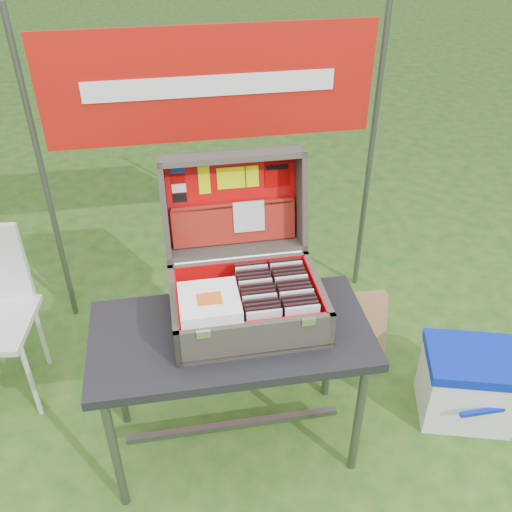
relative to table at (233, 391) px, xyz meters
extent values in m
plane|color=#1F4E14|center=(0.06, -0.05, -0.34)|extent=(80.00, 80.00, 0.00)
cube|color=black|center=(0.00, 0.00, 0.32)|extent=(1.09, 0.55, 0.04)
cylinder|color=#59595B|center=(-0.48, -0.21, -0.02)|extent=(0.04, 0.04, 0.64)
cylinder|color=#59595B|center=(0.48, -0.21, -0.02)|extent=(0.04, 0.04, 0.64)
cylinder|color=#59595B|center=(-0.48, 0.21, -0.02)|extent=(0.04, 0.04, 0.64)
cylinder|color=#59595B|center=(0.48, 0.21, -0.02)|extent=(0.04, 0.04, 0.64)
cube|color=#59595B|center=(0.00, 0.00, -0.22)|extent=(0.94, 0.03, 0.03)
cube|color=#47433A|center=(0.07, 0.05, 0.35)|extent=(0.59, 0.42, 0.02)
cube|color=#47433A|center=(0.07, -0.15, 0.42)|extent=(0.59, 0.02, 0.16)
cube|color=#47433A|center=(0.07, 0.25, 0.42)|extent=(0.59, 0.02, 0.16)
cube|color=#47433A|center=(-0.21, 0.05, 0.42)|extent=(0.02, 0.42, 0.16)
cube|color=#47433A|center=(0.35, 0.05, 0.42)|extent=(0.02, 0.42, 0.16)
cube|color=red|center=(0.07, 0.05, 0.37)|extent=(0.54, 0.37, 0.01)
cube|color=silver|center=(-0.11, -0.16, 0.49)|extent=(0.05, 0.01, 0.03)
cube|color=silver|center=(0.26, -0.16, 0.49)|extent=(0.05, 0.01, 0.03)
cylinder|color=silver|center=(0.07, 0.26, 0.50)|extent=(0.53, 0.02, 0.02)
cube|color=#47433A|center=(0.07, 0.44, 0.67)|extent=(0.59, 0.11, 0.41)
cube|color=#47433A|center=(0.07, 0.42, 0.88)|extent=(0.59, 0.16, 0.05)
cube|color=#47433A|center=(0.07, 0.34, 0.49)|extent=(0.59, 0.16, 0.05)
cube|color=#47433A|center=(-0.21, 0.38, 0.69)|extent=(0.02, 0.24, 0.44)
cube|color=#47433A|center=(0.35, 0.38, 0.69)|extent=(0.02, 0.24, 0.44)
cube|color=red|center=(0.07, 0.43, 0.67)|extent=(0.54, 0.08, 0.36)
cube|color=red|center=(0.07, -0.13, 0.43)|extent=(0.54, 0.01, 0.13)
cube|color=red|center=(0.07, 0.23, 0.43)|extent=(0.54, 0.01, 0.13)
cube|color=red|center=(-0.19, 0.05, 0.43)|extent=(0.01, 0.37, 0.13)
cube|color=red|center=(0.34, 0.05, 0.43)|extent=(0.01, 0.37, 0.13)
cube|color=maroon|center=(0.07, 0.39, 0.58)|extent=(0.52, 0.07, 0.17)
cube|color=maroon|center=(0.07, 0.40, 0.67)|extent=(0.51, 0.02, 0.02)
cube|color=silver|center=(0.14, 0.38, 0.62)|extent=(0.13, 0.04, 0.13)
cube|color=#1933B2|center=(-0.14, 0.46, 0.82)|extent=(0.06, 0.01, 0.04)
cube|color=#A00000|center=(-0.14, 0.45, 0.78)|extent=(0.06, 0.01, 0.04)
cube|color=white|center=(-0.14, 0.44, 0.75)|extent=(0.06, 0.01, 0.04)
cube|color=black|center=(-0.14, 0.43, 0.71)|extent=(0.06, 0.01, 0.04)
cube|color=#D4E900|center=(-0.04, 0.44, 0.77)|extent=(0.05, 0.03, 0.11)
cube|color=#D4E900|center=(0.07, 0.44, 0.77)|extent=(0.11, 0.02, 0.09)
cube|color=#D4E900|center=(0.16, 0.44, 0.77)|extent=(0.05, 0.02, 0.09)
cube|color=#A00000|center=(0.27, 0.44, 0.77)|extent=(0.10, 0.02, 0.10)
cube|color=black|center=(0.27, 0.45, 0.80)|extent=(0.09, 0.01, 0.02)
cube|color=silver|center=(0.11, -0.11, 0.44)|extent=(0.13, 0.01, 0.15)
cube|color=black|center=(0.11, -0.09, 0.44)|extent=(0.13, 0.01, 0.15)
cube|color=black|center=(0.11, -0.06, 0.44)|extent=(0.13, 0.01, 0.15)
cube|color=black|center=(0.11, -0.04, 0.44)|extent=(0.13, 0.01, 0.15)
cube|color=silver|center=(0.11, -0.02, 0.44)|extent=(0.13, 0.01, 0.15)
cube|color=black|center=(0.11, 0.00, 0.44)|extent=(0.13, 0.01, 0.15)
cube|color=black|center=(0.11, 0.03, 0.44)|extent=(0.13, 0.01, 0.15)
cube|color=black|center=(0.11, 0.05, 0.44)|extent=(0.13, 0.01, 0.15)
cube|color=silver|center=(0.11, 0.07, 0.44)|extent=(0.13, 0.01, 0.15)
cube|color=black|center=(0.11, 0.10, 0.44)|extent=(0.13, 0.01, 0.15)
cube|color=black|center=(0.11, 0.12, 0.44)|extent=(0.13, 0.01, 0.15)
cube|color=black|center=(0.11, 0.14, 0.44)|extent=(0.13, 0.01, 0.15)
cube|color=silver|center=(0.11, 0.17, 0.44)|extent=(0.13, 0.01, 0.15)
cube|color=black|center=(0.11, 0.19, 0.44)|extent=(0.13, 0.01, 0.15)
cube|color=silver|center=(0.25, -0.11, 0.44)|extent=(0.13, 0.01, 0.15)
cube|color=black|center=(0.25, -0.09, 0.44)|extent=(0.13, 0.01, 0.15)
cube|color=black|center=(0.25, -0.06, 0.44)|extent=(0.13, 0.01, 0.15)
cube|color=black|center=(0.25, -0.04, 0.44)|extent=(0.13, 0.01, 0.15)
cube|color=silver|center=(0.25, -0.02, 0.44)|extent=(0.13, 0.01, 0.15)
cube|color=black|center=(0.25, 0.00, 0.44)|extent=(0.13, 0.01, 0.15)
cube|color=black|center=(0.25, 0.03, 0.44)|extent=(0.13, 0.01, 0.15)
cube|color=black|center=(0.25, 0.05, 0.44)|extent=(0.13, 0.01, 0.15)
cube|color=silver|center=(0.25, 0.07, 0.44)|extent=(0.13, 0.01, 0.15)
cube|color=black|center=(0.25, 0.10, 0.44)|extent=(0.13, 0.01, 0.15)
cube|color=black|center=(0.25, 0.12, 0.44)|extent=(0.13, 0.01, 0.15)
cube|color=black|center=(0.25, 0.14, 0.44)|extent=(0.13, 0.01, 0.15)
cube|color=silver|center=(0.25, 0.17, 0.44)|extent=(0.13, 0.01, 0.15)
cube|color=black|center=(0.25, 0.19, 0.44)|extent=(0.13, 0.01, 0.15)
cube|color=white|center=(-0.08, -0.03, 0.50)|extent=(0.22, 0.22, 0.00)
cube|color=white|center=(-0.08, -0.03, 0.50)|extent=(0.22, 0.22, 0.00)
cube|color=white|center=(-0.08, -0.03, 0.51)|extent=(0.22, 0.22, 0.00)
cube|color=white|center=(-0.08, -0.03, 0.51)|extent=(0.22, 0.22, 0.00)
cube|color=white|center=(-0.08, -0.03, 0.52)|extent=(0.22, 0.22, 0.00)
cube|color=white|center=(-0.08, -0.03, 0.52)|extent=(0.22, 0.22, 0.00)
cube|color=white|center=(-0.08, -0.03, 0.53)|extent=(0.22, 0.22, 0.00)
cube|color=white|center=(-0.08, -0.03, 0.53)|extent=(0.22, 0.22, 0.00)
cube|color=white|center=(-0.08, -0.03, 0.54)|extent=(0.22, 0.22, 0.00)
cube|color=#D85919|center=(-0.08, -0.04, 0.54)|extent=(0.09, 0.07, 0.00)
cube|color=white|center=(1.09, -0.01, -0.18)|extent=(0.47, 0.40, 0.32)
cube|color=#0720BA|center=(1.09, -0.01, 0.01)|extent=(0.50, 0.43, 0.05)
cube|color=#0720BA|center=(1.09, -0.18, -0.14)|extent=(0.25, 0.02, 0.02)
cylinder|color=silver|center=(-0.89, 0.33, -0.12)|extent=(0.02, 0.02, 0.44)
cylinder|color=silver|center=(-0.89, 0.66, -0.12)|extent=(0.02, 0.02, 0.44)
cylinder|color=silver|center=(-0.89, 0.68, 0.31)|extent=(0.02, 0.02, 0.41)
cube|color=#A58151|center=(0.62, 0.38, -0.13)|extent=(0.42, 0.19, 0.43)
cylinder|color=#59595B|center=(-0.79, 1.05, 0.51)|extent=(0.03, 0.03, 1.70)
cylinder|color=#59595B|center=(0.91, 1.05, 0.51)|extent=(0.03, 0.03, 1.70)
cube|color=#A7110B|center=(0.06, 1.04, 0.96)|extent=(1.60, 0.02, 0.55)
cube|color=white|center=(0.06, 1.03, 0.96)|extent=(1.20, 0.00, 0.10)
camera|label=1|loc=(-0.19, -1.63, 1.84)|focal=40.00mm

